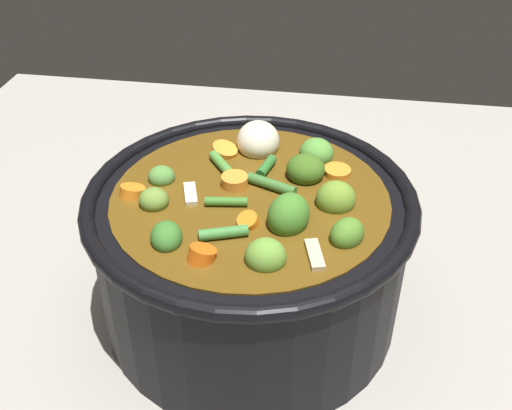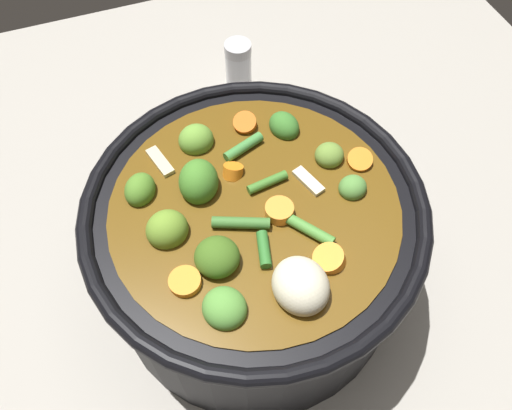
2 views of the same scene
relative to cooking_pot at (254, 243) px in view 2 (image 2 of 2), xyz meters
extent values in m
plane|color=#9E998E|center=(0.00, 0.00, -0.08)|extent=(1.10, 1.10, 0.00)
cylinder|color=black|center=(0.00, 0.00, -0.01)|extent=(0.31, 0.31, 0.15)
torus|color=black|center=(0.00, 0.00, 0.07)|extent=(0.32, 0.32, 0.02)
cylinder|color=brown|center=(0.00, 0.00, 0.00)|extent=(0.27, 0.27, 0.14)
ellipsoid|color=olive|center=(0.09, 0.03, 0.07)|extent=(0.03, 0.03, 0.02)
ellipsoid|color=#558D3E|center=(0.09, -0.01, 0.07)|extent=(0.03, 0.03, 0.02)
ellipsoid|color=olive|center=(-0.08, 0.00, 0.07)|extent=(0.04, 0.04, 0.04)
ellipsoid|color=#45812A|center=(-0.04, 0.04, 0.08)|extent=(0.05, 0.05, 0.04)
ellipsoid|color=#40681E|center=(-0.05, -0.04, 0.08)|extent=(0.05, 0.05, 0.03)
ellipsoid|color=#57983C|center=(-0.06, -0.09, 0.07)|extent=(0.05, 0.05, 0.03)
ellipsoid|color=#51832A|center=(-0.09, 0.05, 0.07)|extent=(0.04, 0.04, 0.03)
ellipsoid|color=#3B782C|center=(0.06, 0.08, 0.07)|extent=(0.04, 0.04, 0.03)
ellipsoid|color=#689D37|center=(-0.03, 0.09, 0.07)|extent=(0.04, 0.03, 0.03)
cylinder|color=orange|center=(0.11, 0.01, 0.07)|extent=(0.03, 0.03, 0.02)
cylinder|color=orange|center=(0.02, -0.02, 0.07)|extent=(0.03, 0.03, 0.02)
cylinder|color=#DB5E14|center=(0.03, 0.10, 0.07)|extent=(0.03, 0.04, 0.02)
cylinder|color=orange|center=(0.04, -0.07, 0.07)|extent=(0.03, 0.03, 0.02)
cylinder|color=orange|center=(-0.01, 0.04, 0.07)|extent=(0.03, 0.03, 0.02)
cylinder|color=orange|center=(-0.08, -0.05, 0.07)|extent=(0.03, 0.03, 0.01)
ellipsoid|color=beige|center=(0.01, -0.09, 0.08)|extent=(0.05, 0.06, 0.04)
cylinder|color=#3F7531|center=(-0.02, -0.02, 0.07)|extent=(0.05, 0.03, 0.01)
cylinder|color=#417B2B|center=(0.02, 0.02, 0.07)|extent=(0.04, 0.01, 0.01)
cylinder|color=#2F712B|center=(-0.01, -0.05, 0.07)|extent=(0.02, 0.03, 0.01)
cylinder|color=#4F913A|center=(0.04, -0.04, 0.07)|extent=(0.04, 0.05, 0.01)
cylinder|color=#42873D|center=(0.01, 0.07, 0.07)|extent=(0.04, 0.02, 0.01)
cube|color=beige|center=(-0.07, 0.08, 0.07)|extent=(0.02, 0.04, 0.01)
cube|color=beige|center=(0.06, 0.01, 0.07)|extent=(0.02, 0.04, 0.01)
cylinder|color=silver|center=(0.08, 0.30, -0.05)|extent=(0.04, 0.04, 0.07)
cylinder|color=#B7B7BC|center=(0.08, 0.30, -0.01)|extent=(0.04, 0.04, 0.01)
camera|label=1|loc=(-0.08, 0.47, 0.40)|focal=42.75mm
camera|label=2|loc=(-0.09, -0.24, 0.46)|focal=36.30mm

